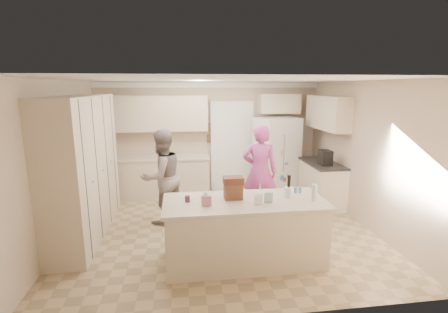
{
  "coord_description": "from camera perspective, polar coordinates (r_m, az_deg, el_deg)",
  "views": [
    {
      "loc": [
        -0.67,
        -5.34,
        2.49
      ],
      "look_at": [
        0.1,
        0.35,
        1.25
      ],
      "focal_mm": 26.0,
      "sensor_mm": 36.0,
      "label": 1
    }
  ],
  "objects": [
    {
      "name": "floor",
      "position": [
        5.93,
        -0.52,
        -12.73
      ],
      "size": [
        5.2,
        4.6,
        0.02
      ],
      "primitive_type": "cube",
      "color": "tan",
      "rests_on": "ground"
    },
    {
      "name": "ceiling",
      "position": [
        5.38,
        -0.57,
        13.47
      ],
      "size": [
        5.2,
        4.6,
        0.02
      ],
      "primitive_type": "cube",
      "color": "white",
      "rests_on": "wall_back"
    },
    {
      "name": "wall_back",
      "position": [
        7.77,
        -2.66,
        3.36
      ],
      "size": [
        5.2,
        0.02,
        2.6
      ],
      "primitive_type": "cube",
      "color": "#C6AE94",
      "rests_on": "ground"
    },
    {
      "name": "wall_front",
      "position": [
        3.32,
        4.46,
        -8.81
      ],
      "size": [
        5.2,
        0.02,
        2.6
      ],
      "primitive_type": "cube",
      "color": "#C6AE94",
      "rests_on": "ground"
    },
    {
      "name": "wall_left",
      "position": [
        5.81,
        -27.04,
        -0.99
      ],
      "size": [
        0.02,
        4.6,
        2.6
      ],
      "primitive_type": "cube",
      "color": "#C6AE94",
      "rests_on": "ground"
    },
    {
      "name": "wall_right",
      "position": [
        6.38,
        23.42,
        0.42
      ],
      "size": [
        0.02,
        4.6,
        2.6
      ],
      "primitive_type": "cube",
      "color": "#C6AE94",
      "rests_on": "ground"
    },
    {
      "name": "crown_back",
      "position": [
        7.63,
        -2.72,
        12.46
      ],
      "size": [
        5.2,
        0.08,
        0.12
      ],
      "primitive_type": "cube",
      "color": "white",
      "rests_on": "wall_back"
    },
    {
      "name": "pantry_bank",
      "position": [
        5.92,
        -23.47,
        -1.66
      ],
      "size": [
        0.6,
        2.6,
        2.35
      ],
      "primitive_type": "cube",
      "color": "beige",
      "rests_on": "floor"
    },
    {
      "name": "back_base_cab",
      "position": [
        7.64,
        -11.03,
        -3.62
      ],
      "size": [
        2.2,
        0.6,
        0.88
      ],
      "primitive_type": "cube",
      "color": "beige",
      "rests_on": "floor"
    },
    {
      "name": "back_countertop",
      "position": [
        7.52,
        -11.18,
        -0.27
      ],
      "size": [
        2.24,
        0.63,
        0.04
      ],
      "primitive_type": "cube",
      "color": "beige",
      "rests_on": "back_base_cab"
    },
    {
      "name": "back_upper_cab",
      "position": [
        7.51,
        -11.43,
        7.43
      ],
      "size": [
        2.2,
        0.35,
        0.8
      ],
      "primitive_type": "cube",
      "color": "beige",
      "rests_on": "wall_back"
    },
    {
      "name": "doorway_opening",
      "position": [
        7.85,
        1.38,
        1.6
      ],
      "size": [
        0.9,
        0.06,
        2.1
      ],
      "primitive_type": "cube",
      "color": "black",
      "rests_on": "floor"
    },
    {
      "name": "doorway_casing",
      "position": [
        7.82,
        1.42,
        1.56
      ],
      "size": [
        1.02,
        0.03,
        2.22
      ],
      "primitive_type": "cube",
      "color": "white",
      "rests_on": "floor"
    },
    {
      "name": "wall_frame_upper",
      "position": [
        7.7,
        -2.5,
        5.15
      ],
      "size": [
        0.15,
        0.02,
        0.2
      ],
      "primitive_type": "cube",
      "color": "brown",
      "rests_on": "wall_back"
    },
    {
      "name": "wall_frame_lower",
      "position": [
        7.74,
        -2.49,
        3.17
      ],
      "size": [
        0.15,
        0.02,
        0.2
      ],
      "primitive_type": "cube",
      "color": "brown",
      "rests_on": "wall_back"
    },
    {
      "name": "refrigerator",
      "position": [
        7.65,
        9.22,
        0.03
      ],
      "size": [
        1.07,
        0.94,
        1.8
      ],
      "primitive_type": "cube",
      "rotation": [
        0.0,
        0.0,
        0.31
      ],
      "color": "white",
      "rests_on": "floor"
    },
    {
      "name": "fridge_seam",
      "position": [
        7.32,
        10.01,
        -0.55
      ],
      "size": [
        0.02,
        0.02,
        1.78
      ],
      "primitive_type": "cube",
      "color": "gray",
      "rests_on": "refrigerator"
    },
    {
      "name": "fridge_dispenser",
      "position": [
        7.2,
        8.44,
        1.32
      ],
      "size": [
        0.22,
        0.03,
        0.35
      ],
      "primitive_type": "cube",
      "color": "black",
      "rests_on": "refrigerator"
    },
    {
      "name": "fridge_handle_l",
      "position": [
        7.26,
        9.72,
        0.56
      ],
      "size": [
        0.02,
        0.02,
        0.85
      ],
      "primitive_type": "cylinder",
      "color": "silver",
      "rests_on": "refrigerator"
    },
    {
      "name": "fridge_handle_r",
      "position": [
        7.29,
        10.47,
        0.58
      ],
      "size": [
        0.02,
        0.02,
        0.85
      ],
      "primitive_type": "cylinder",
      "color": "silver",
      "rests_on": "refrigerator"
    },
    {
      "name": "over_fridge_cab",
      "position": [
        7.83,
        9.68,
        9.15
      ],
      "size": [
        0.95,
        0.35,
        0.45
      ],
      "primitive_type": "cube",
      "color": "beige",
      "rests_on": "wall_back"
    },
    {
      "name": "right_base_cab",
      "position": [
        7.29,
        16.74,
        -4.68
      ],
      "size": [
        0.6,
        1.2,
        0.88
      ],
      "primitive_type": "cube",
      "color": "beige",
      "rests_on": "floor"
    },
    {
      "name": "right_countertop",
      "position": [
        7.17,
        16.89,
        -1.16
      ],
      "size": [
        0.63,
        1.24,
        0.04
      ],
      "primitive_type": "cube",
      "color": "#2D2B28",
      "rests_on": "right_base_cab"
    },
    {
      "name": "right_upper_cab",
      "position": [
        7.25,
        17.73,
        7.34
      ],
      "size": [
        0.35,
        1.5,
        0.7
      ],
      "primitive_type": "cube",
      "color": "beige",
      "rests_on": "wall_right"
    },
    {
      "name": "coffee_maker",
      "position": [
        6.94,
        17.35,
        -0.18
      ],
      "size": [
        0.22,
        0.28,
        0.3
      ],
      "primitive_type": "cube",
      "color": "black",
      "rests_on": "right_countertop"
    },
    {
      "name": "island_base",
      "position": [
        4.79,
        3.6,
        -13.18
      ],
      "size": [
        2.2,
        0.9,
        0.88
      ],
      "primitive_type": "cube",
      "color": "beige",
      "rests_on": "floor"
    },
    {
      "name": "island_top",
      "position": [
        4.61,
        3.67,
        -8.0
      ],
      "size": [
        2.28,
        0.96,
        0.05
      ],
      "primitive_type": "cube",
      "color": "beige",
      "rests_on": "island_base"
    },
    {
      "name": "utensil_crock",
      "position": [
        4.79,
        11.27,
        -6.18
      ],
      "size": [
        0.13,
        0.13,
        0.15
      ],
      "primitive_type": "cylinder",
      "color": "white",
      "rests_on": "island_top"
    },
    {
      "name": "tissue_box",
      "position": [
        4.41,
        -3.14,
        -7.62
      ],
      "size": [
        0.13,
        0.13,
        0.14
      ],
      "primitive_type": "cube",
      "color": "#CF7191",
      "rests_on": "island_top"
    },
    {
      "name": "tissue_plume",
      "position": [
        4.38,
        -3.15,
        -6.27
      ],
      "size": [
        0.08,
        0.08,
        0.08
      ],
      "primitive_type": "cone",
      "color": "white",
      "rests_on": "tissue_box"
    },
    {
      "name": "dollhouse_body",
      "position": [
        4.63,
        1.62,
        -6.11
      ],
      "size": [
        0.26,
        0.18,
        0.22
      ],
      "primitive_type": "cube",
      "color": "brown",
      "rests_on": "island_top"
    },
    {
      "name": "dollhouse_roof",
      "position": [
        4.59,
        1.63,
        -4.21
      ],
      "size": [
        0.28,
        0.2,
        0.1
      ],
      "primitive_type": "cube",
      "color": "#592D1E",
      "rests_on": "dollhouse_body"
    },
    {
      "name": "jam_jar",
      "position": [
        4.55,
        -6.45,
        -7.39
      ],
      "size": [
        0.07,
        0.07,
        0.09
      ],
      "primitive_type": "cylinder",
      "color": "#59263F",
      "rests_on": "island_top"
    },
    {
      "name": "greeting_card_a",
      "position": [
        4.42,
        6.12,
        -7.49
      ],
      "size": [
        0.12,
        0.06,
        0.16
      ],
      "primitive_type": "cube",
      "rotation": [
        0.15,
        0.0,
        0.2
      ],
      "color": "white",
      "rests_on": "island_top"
    },
    {
      "name": "greeting_card_b",
      "position": [
        4.5,
        7.84,
        -7.17
      ],
      "size": [
        0.12,
        0.05,
        0.16
      ],
      "primitive_type": "cube",
      "rotation": [
        0.15,
        0.0,
        -0.1
      ],
      "color": "silver",
      "rests_on": "island_top"
    },
    {
      "name": "water_bottle",
      "position": [
        4.7,
        15.56,
        -6.16
      ],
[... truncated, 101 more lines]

